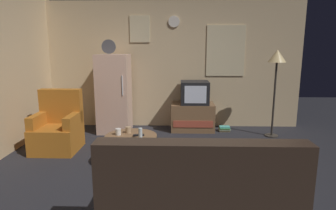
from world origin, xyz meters
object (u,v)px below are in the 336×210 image
(mug_ceramic_tan, at_px, (128,130))
(tv_stand, at_px, (192,117))
(standing_lamp, at_px, (277,63))
(remote_control, at_px, (139,135))
(book_stack, at_px, (224,129))
(fridge, at_px, (114,93))
(armchair, at_px, (58,129))
(wine_glass, at_px, (140,134))
(crt_tv, at_px, (195,93))
(coffee_table, at_px, (131,151))
(couch, at_px, (199,199))
(mug_ceramic_white, at_px, (118,132))

(mug_ceramic_tan, bearing_deg, tv_stand, 59.46)
(tv_stand, bearing_deg, standing_lamp, -14.09)
(remote_control, distance_m, book_stack, 2.32)
(fridge, relative_size, tv_stand, 2.11)
(fridge, distance_m, armchair, 1.33)
(fridge, relative_size, book_stack, 8.09)
(standing_lamp, xyz_separation_m, wine_glass, (-2.25, -1.59, -0.84))
(crt_tv, bearing_deg, fridge, -175.46)
(coffee_table, xyz_separation_m, armchair, (-1.28, 0.63, 0.12))
(remote_control, bearing_deg, coffee_table, 163.61)
(standing_lamp, bearing_deg, wine_glass, -144.72)
(fridge, height_order, armchair, fridge)
(coffee_table, relative_size, armchair, 0.75)
(tv_stand, distance_m, coffee_table, 2.04)
(crt_tv, distance_m, wine_glass, 2.14)
(coffee_table, bearing_deg, wine_glass, -44.32)
(remote_control, bearing_deg, armchair, 145.61)
(remote_control, distance_m, couch, 1.60)
(wine_glass, bearing_deg, mug_ceramic_tan, 127.68)
(tv_stand, distance_m, remote_control, 2.02)
(standing_lamp, bearing_deg, couch, -118.65)
(mug_ceramic_tan, distance_m, book_stack, 2.34)
(crt_tv, xyz_separation_m, remote_control, (-0.87, -1.82, -0.31))
(tv_stand, relative_size, crt_tv, 1.56)
(fridge, bearing_deg, remote_control, -67.87)
(armchair, bearing_deg, coffee_table, -26.20)
(coffee_table, bearing_deg, tv_stand, 62.45)
(coffee_table, relative_size, couch, 0.42)
(fridge, relative_size, wine_glass, 11.80)
(fridge, relative_size, crt_tv, 3.28)
(tv_stand, bearing_deg, couch, -92.01)
(mug_ceramic_white, distance_m, book_stack, 2.49)
(wine_glass, height_order, armchair, armchair)
(standing_lamp, relative_size, coffee_table, 2.21)
(armchair, xyz_separation_m, book_stack, (2.86, 1.11, -0.29))
(remote_control, xyz_separation_m, book_stack, (1.47, 1.75, -0.40))
(crt_tv, xyz_separation_m, standing_lamp, (1.42, -0.37, 0.60))
(coffee_table, distance_m, mug_ceramic_tan, 0.30)
(armchair, bearing_deg, standing_lamp, 12.45)
(crt_tv, bearing_deg, standing_lamp, -14.38)
(armchair, bearing_deg, fridge, 56.33)
(remote_control, bearing_deg, couch, -72.63)
(tv_stand, height_order, crt_tv, crt_tv)
(book_stack, bearing_deg, remote_control, -129.90)
(fridge, bearing_deg, couch, -65.64)
(couch, bearing_deg, armchair, 135.70)
(wine_glass, xyz_separation_m, mug_ceramic_white, (-0.33, 0.17, -0.03))
(wine_glass, xyz_separation_m, couch, (0.68, -1.28, -0.20))
(tv_stand, relative_size, armchair, 0.88)
(standing_lamp, height_order, coffee_table, standing_lamp)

